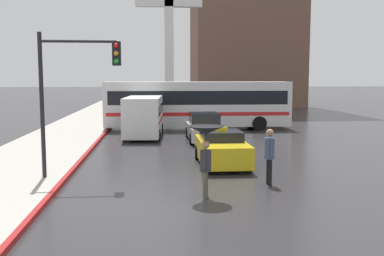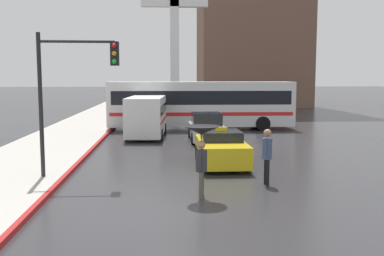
% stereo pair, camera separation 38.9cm
% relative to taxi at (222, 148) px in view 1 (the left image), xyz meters
% --- Properties ---
extents(ground_plane, '(300.00, 300.00, 0.00)m').
position_rel_taxi_xyz_m(ground_plane, '(-1.60, -6.15, -0.66)').
color(ground_plane, '#2D2D30').
extents(taxi, '(1.91, 4.15, 1.54)m').
position_rel_taxi_xyz_m(taxi, '(0.00, 0.00, 0.00)').
color(taxi, gold).
rests_on(taxi, ground_plane).
extents(sedan_red, '(1.91, 4.47, 1.54)m').
position_rel_taxi_xyz_m(sedan_red, '(0.09, 7.02, 0.03)').
color(sedan_red, '#B7B2AD').
rests_on(sedan_red, ground_plane).
extents(ambulance_van, '(2.36, 5.66, 2.38)m').
position_rel_taxi_xyz_m(ambulance_van, '(-3.32, 8.93, 0.66)').
color(ambulance_van, silver).
rests_on(ambulance_van, ground_plane).
extents(city_bus, '(12.42, 2.74, 3.22)m').
position_rel_taxi_xyz_m(city_bus, '(0.20, 12.47, 1.13)').
color(city_bus, silver).
rests_on(city_bus, ground_plane).
extents(pedestrian_with_umbrella, '(1.11, 1.11, 2.14)m').
position_rel_taxi_xyz_m(pedestrian_with_umbrella, '(-1.22, -4.96, 1.07)').
color(pedestrian_with_umbrella, '#4C473D').
rests_on(pedestrian_with_umbrella, ground_plane).
extents(pedestrian_man, '(0.34, 0.48, 1.86)m').
position_rel_taxi_xyz_m(pedestrian_man, '(1.06, -3.54, 0.46)').
color(pedestrian_man, black).
rests_on(pedestrian_man, ground_plane).
extents(traffic_light, '(2.73, 0.38, 5.03)m').
position_rel_taxi_xyz_m(traffic_light, '(-5.36, -2.42, 2.81)').
color(traffic_light, black).
rests_on(traffic_light, ground_plane).
extents(monument_cross, '(6.73, 0.90, 15.29)m').
position_rel_taxi_xyz_m(monument_cross, '(-1.15, 28.55, 8.01)').
color(monument_cross, white).
rests_on(monument_cross, ground_plane).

